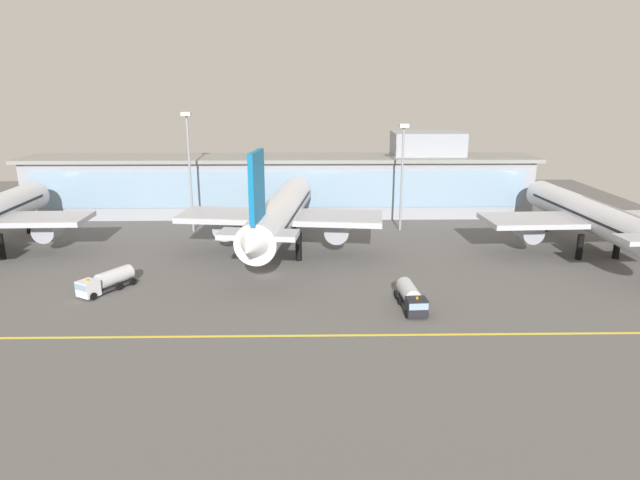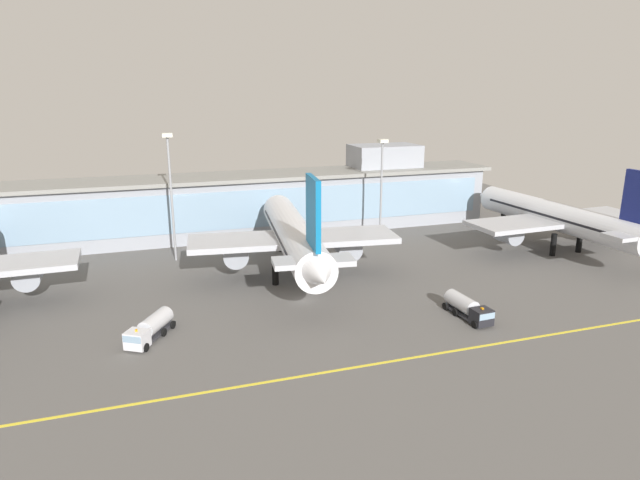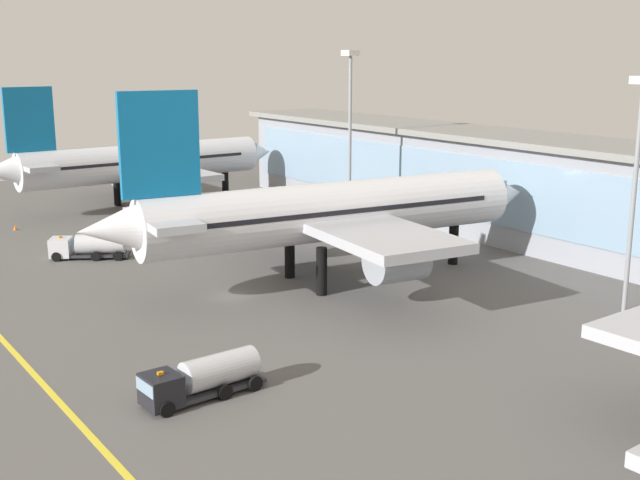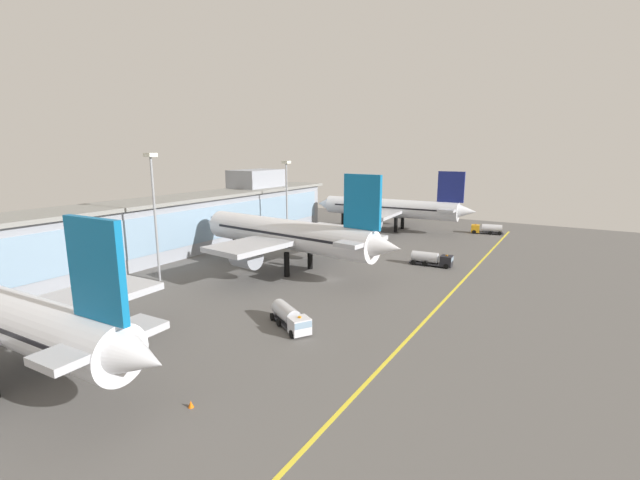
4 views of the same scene
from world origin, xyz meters
TOP-DOWN VIEW (x-y plane):
  - ground_plane at (0.00, 0.00)m, footprint 180.00×180.00m
  - taxiway_centreline_stripe at (0.00, -22.00)m, footprint 144.00×0.50m
  - terminal_building at (1.66, 42.89)m, footprint 115.72×14.00m
  - airliner_near_left at (-49.71, 11.78)m, footprint 34.80×47.60m
  - airliner_near_right at (1.54, 11.10)m, footprint 36.30×51.57m
  - baggage_tug_near at (-23.05, -6.58)m, footprint 6.82×8.97m
  - service_truck_far at (20.29, -13.69)m, footprint 3.33×9.16m
  - apron_light_mast_west at (-17.23, 27.63)m, footprint 1.80×1.80m
  - apron_light_mast_centre at (25.34, 27.80)m, footprint 1.80×1.80m
  - safety_cone at (-44.00, -9.26)m, footprint 0.56×0.56m

SIDE VIEW (x-z plane):
  - ground_plane at x=0.00m, z-range 0.00..0.00m
  - taxiway_centreline_stripe at x=0.00m, z-range 0.00..0.01m
  - safety_cone at x=-44.00m, z-range 0.00..0.70m
  - baggage_tug_near at x=-23.05m, z-range 0.06..2.96m
  - service_truck_far at x=20.29m, z-range 0.06..2.96m
  - airliner_near_left at x=-49.71m, z-range -2.53..16.43m
  - terminal_building at x=1.66m, z-range -2.09..16.54m
  - airliner_near_right at x=1.54m, z-range -2.71..17.61m
  - apron_light_mast_centre at x=25.34m, z-range 3.53..25.17m
  - apron_light_mast_west at x=-17.23m, z-range 3.66..27.59m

